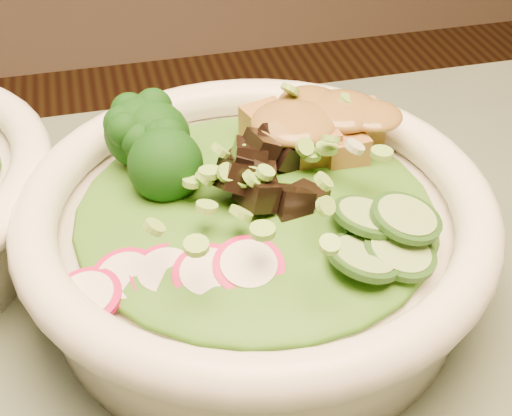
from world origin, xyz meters
name	(u,v)px	position (x,y,z in m)	size (l,w,h in m)	color
salad_bowl	(256,234)	(-0.20, 0.15, 0.79)	(0.29, 0.29, 0.08)	white
lettuce_bed	(256,207)	(-0.20, 0.15, 0.81)	(0.22, 0.22, 0.03)	#2D6415
broccoli_florets	(164,150)	(-0.25, 0.20, 0.83)	(0.09, 0.08, 0.05)	black
radish_slices	(187,271)	(-0.25, 0.10, 0.82)	(0.12, 0.04, 0.02)	#B40D45
cucumber_slices	(361,232)	(-0.16, 0.10, 0.83)	(0.08, 0.08, 0.04)	#90C26B
mushroom_heap	(268,175)	(-0.19, 0.16, 0.83)	(0.08, 0.08, 0.04)	black
tofu_cubes	(316,138)	(-0.15, 0.19, 0.83)	(0.10, 0.06, 0.04)	olive
peanut_sauce	(317,120)	(-0.15, 0.19, 0.84)	(0.08, 0.06, 0.02)	brown
scallion_garnish	(256,171)	(-0.20, 0.15, 0.84)	(0.21, 0.21, 0.03)	#79B740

